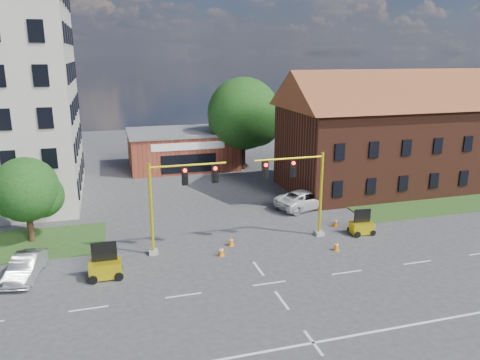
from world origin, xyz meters
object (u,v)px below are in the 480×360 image
(trailer_west, at_px, (105,267))
(pickup_white, at_px, (306,199))
(signal_mast_east, at_px, (300,185))
(signal_mast_west, at_px, (176,196))
(trailer_east, at_px, (362,227))

(trailer_west, bearing_deg, pickup_white, 27.81)
(signal_mast_east, bearing_deg, signal_mast_west, 180.00)
(signal_mast_east, bearing_deg, pickup_white, 61.42)
(signal_mast_west, distance_m, trailer_west, 6.28)
(signal_mast_west, relative_size, trailer_west, 2.90)
(signal_mast_east, height_order, trailer_east, signal_mast_east)
(pickup_white, bearing_deg, trailer_west, 100.94)
(trailer_west, bearing_deg, signal_mast_west, 29.29)
(signal_mast_east, relative_size, trailer_east, 3.40)
(signal_mast_west, bearing_deg, trailer_east, -2.71)
(signal_mast_east, distance_m, pickup_white, 7.57)
(signal_mast_east, xyz_separation_m, trailer_east, (4.75, -0.64, -3.35))
(signal_mast_west, bearing_deg, pickup_white, 26.75)
(signal_mast_west, height_order, trailer_west, signal_mast_west)
(trailer_east, height_order, pickup_white, trailer_east)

